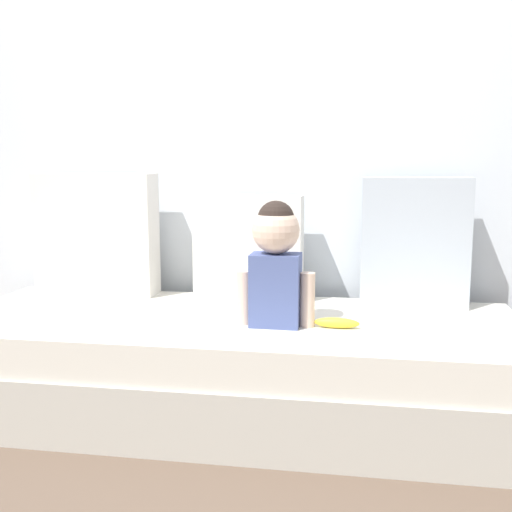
% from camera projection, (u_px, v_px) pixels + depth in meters
% --- Properties ---
extents(ground_plane, '(12.00, 12.00, 0.00)m').
position_uv_depth(ground_plane, '(234.00, 413.00, 2.54)').
color(ground_plane, brown).
extents(back_wall, '(5.52, 0.10, 2.26)m').
position_uv_depth(back_wall, '(257.00, 136.00, 2.92)').
color(back_wall, silver).
rests_on(back_wall, ground).
extents(couch, '(2.32, 0.88, 0.40)m').
position_uv_depth(couch, '(234.00, 366.00, 2.51)').
color(couch, beige).
rests_on(couch, ground).
extents(throw_pillow_left, '(0.56, 0.16, 0.56)m').
position_uv_depth(throw_pillow_left, '(97.00, 234.00, 2.88)').
color(throw_pillow_left, silver).
rests_on(throw_pillow_left, couch).
extents(throw_pillow_center, '(0.48, 0.16, 0.47)m').
position_uv_depth(throw_pillow_center, '(249.00, 248.00, 2.77)').
color(throw_pillow_center, silver).
rests_on(throw_pillow_center, couch).
extents(throw_pillow_right, '(0.45, 0.16, 0.55)m').
position_uv_depth(throw_pillow_right, '(414.00, 242.00, 2.65)').
color(throw_pillow_right, '#B2BCC6').
rests_on(throw_pillow_right, couch).
extents(toddler, '(0.30, 0.18, 0.47)m').
position_uv_depth(toddler, '(276.00, 258.00, 2.32)').
color(toddler, '#4C5B93').
rests_on(toddler, couch).
extents(banana, '(0.17, 0.05, 0.04)m').
position_uv_depth(banana, '(337.00, 323.00, 2.32)').
color(banana, yellow).
rests_on(banana, couch).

